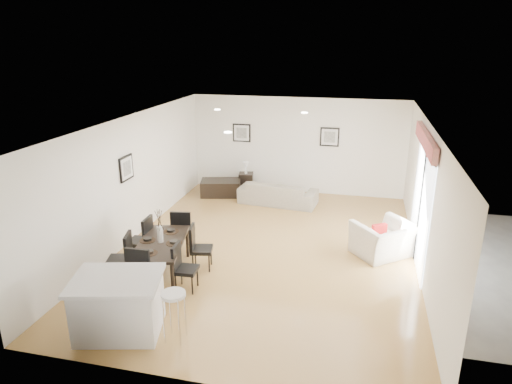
% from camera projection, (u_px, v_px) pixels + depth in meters
% --- Properties ---
extents(ground, '(8.00, 8.00, 0.00)m').
position_uv_depth(ground, '(267.00, 250.00, 9.56)').
color(ground, '#AF8448').
rests_on(ground, ground).
extents(wall_back, '(6.00, 0.04, 2.70)m').
position_uv_depth(wall_back, '(297.00, 146.00, 12.81)').
color(wall_back, white).
rests_on(wall_back, ground).
extents(wall_front, '(6.00, 0.04, 2.70)m').
position_uv_depth(wall_front, '(198.00, 291.00, 5.44)').
color(wall_front, white).
rests_on(wall_front, ground).
extents(wall_left, '(0.04, 8.00, 2.70)m').
position_uv_depth(wall_left, '(131.00, 179.00, 9.78)').
color(wall_left, white).
rests_on(wall_left, ground).
extents(wall_right, '(0.04, 8.00, 2.70)m').
position_uv_depth(wall_right, '(425.00, 201.00, 8.47)').
color(wall_right, white).
rests_on(wall_right, ground).
extents(ceiling, '(6.00, 8.00, 0.02)m').
position_uv_depth(ceiling, '(268.00, 122.00, 8.69)').
color(ceiling, white).
rests_on(ceiling, wall_back).
extents(sofa, '(2.13, 1.01, 0.60)m').
position_uv_depth(sofa, '(278.00, 193.00, 12.18)').
color(sofa, '#9F9781').
rests_on(sofa, ground).
extents(armchair, '(1.44, 1.42, 0.71)m').
position_uv_depth(armchair, '(383.00, 239.00, 9.23)').
color(armchair, white).
rests_on(armchair, ground).
extents(dining_table, '(1.11, 1.73, 0.67)m').
position_uv_depth(dining_table, '(161.00, 245.00, 8.39)').
color(dining_table, black).
rests_on(dining_table, ground).
extents(dining_chair_wnear, '(0.51, 0.51, 0.93)m').
position_uv_depth(dining_chair_wnear, '(123.00, 255.00, 8.19)').
color(dining_chair_wnear, black).
rests_on(dining_chair_wnear, ground).
extents(dining_chair_wfar, '(0.43, 0.43, 0.94)m').
position_uv_depth(dining_chair_wfar, '(143.00, 237.00, 8.91)').
color(dining_chair_wfar, black).
rests_on(dining_chair_wfar, ground).
extents(dining_chair_enear, '(0.40, 0.40, 0.85)m').
position_uv_depth(dining_chair_enear, '(182.00, 265.00, 7.93)').
color(dining_chair_enear, black).
rests_on(dining_chair_enear, ground).
extents(dining_chair_efar, '(0.47, 0.47, 0.88)m').
position_uv_depth(dining_chair_efar, '(198.00, 245.00, 8.66)').
color(dining_chair_efar, black).
rests_on(dining_chair_efar, ground).
extents(dining_chair_head, '(0.43, 0.43, 0.94)m').
position_uv_depth(dining_chair_head, '(136.00, 274.00, 7.51)').
color(dining_chair_head, black).
rests_on(dining_chair_head, ground).
extents(dining_chair_foot, '(0.47, 0.47, 0.92)m').
position_uv_depth(dining_chair_foot, '(182.00, 229.00, 9.33)').
color(dining_chair_foot, black).
rests_on(dining_chair_foot, ground).
extents(vase, '(0.82, 1.25, 0.64)m').
position_uv_depth(vase, '(160.00, 229.00, 8.29)').
color(vase, white).
rests_on(vase, dining_table).
extents(coffee_table, '(1.22, 0.89, 0.44)m').
position_uv_depth(coffee_table, '(221.00, 188.00, 12.85)').
color(coffee_table, black).
rests_on(coffee_table, ground).
extents(side_table, '(0.47, 0.47, 0.53)m').
position_uv_depth(side_table, '(246.00, 182.00, 13.19)').
color(side_table, black).
rests_on(side_table, ground).
extents(table_lamp, '(0.18, 0.18, 0.34)m').
position_uv_depth(table_lamp, '(246.00, 166.00, 13.04)').
color(table_lamp, white).
rests_on(table_lamp, side_table).
extents(cushion, '(0.31, 0.25, 0.31)m').
position_uv_depth(cushion, '(379.00, 232.00, 9.09)').
color(cushion, maroon).
rests_on(cushion, armchair).
extents(kitchen_island, '(1.48, 1.27, 0.90)m').
position_uv_depth(kitchen_island, '(119.00, 305.00, 6.78)').
color(kitchen_island, white).
rests_on(kitchen_island, ground).
extents(bar_stool, '(0.36, 0.36, 0.78)m').
position_uv_depth(bar_stool, '(174.00, 300.00, 6.51)').
color(bar_stool, silver).
rests_on(bar_stool, ground).
extents(framed_print_back_left, '(0.52, 0.04, 0.52)m').
position_uv_depth(framed_print_back_left, '(242.00, 133.00, 13.04)').
color(framed_print_back_left, black).
rests_on(framed_print_back_left, wall_back).
extents(framed_print_back_right, '(0.52, 0.04, 0.52)m').
position_uv_depth(framed_print_back_right, '(330.00, 137.00, 12.49)').
color(framed_print_back_right, black).
rests_on(framed_print_back_right, wall_back).
extents(framed_print_left_wall, '(0.04, 0.52, 0.52)m').
position_uv_depth(framed_print_left_wall, '(126.00, 168.00, 9.49)').
color(framed_print_left_wall, black).
rests_on(framed_print_left_wall, wall_left).
extents(sliding_door, '(0.12, 2.70, 2.57)m').
position_uv_depth(sliding_door, '(423.00, 180.00, 8.66)').
color(sliding_door, white).
rests_on(sliding_door, wall_right).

